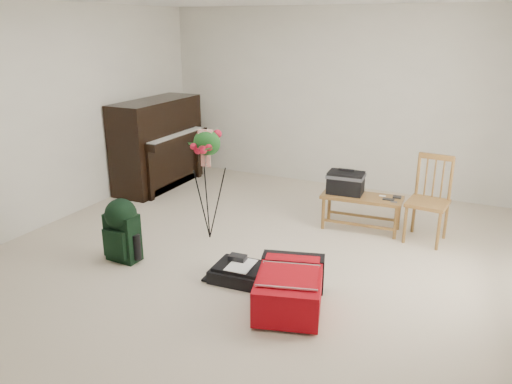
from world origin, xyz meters
The scene contains 10 objects.
floor centered at (0.00, 0.00, 0.00)m, with size 5.00×5.50×0.01m, color beige.
wall_back centered at (0.00, 2.75, 1.25)m, with size 5.00×0.04×2.50m, color silver.
wall_left centered at (-2.50, 0.00, 1.25)m, with size 0.04×5.50×2.50m, color silver.
piano centered at (-2.19, 1.60, 0.60)m, with size 0.71×1.50×1.25m.
bench centered at (0.74, 1.25, 0.49)m, with size 0.92×0.42×0.69m.
dining_chair centered at (1.59, 1.25, 0.46)m, with size 0.45×0.45×0.94m.
red_suitcase centered at (0.77, -0.62, 0.18)m, with size 0.71×0.90×0.33m.
black_duffel centered at (0.18, -0.43, 0.08)m, with size 0.52×0.43×0.21m.
green_backpack centered at (-1.06, -0.57, 0.35)m, with size 0.33×0.31×0.64m.
flower_stand centered at (-0.57, 0.28, 0.61)m, with size 0.47×0.47×1.25m.
Camera 1 is at (2.10, -4.09, 2.25)m, focal length 35.00 mm.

